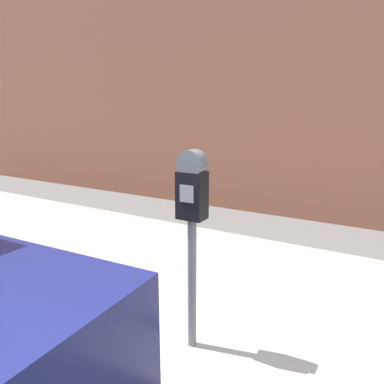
% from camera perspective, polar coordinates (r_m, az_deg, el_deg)
% --- Properties ---
extents(sidewalk, '(24.00, 2.80, 0.13)m').
position_cam_1_polar(sidewalk, '(3.64, 10.79, -15.99)').
color(sidewalk, '#BCB7AD').
rests_on(sidewalk, ground_plane).
extents(building_facade, '(24.00, 0.30, 5.15)m').
position_cam_1_polar(building_facade, '(6.24, 21.80, 19.17)').
color(building_facade, '#935642').
rests_on(building_facade, ground_plane).
extents(parking_meter, '(0.18, 0.14, 1.41)m').
position_cam_1_polar(parking_meter, '(2.49, -0.00, -2.90)').
color(parking_meter, slate).
rests_on(parking_meter, sidewalk).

